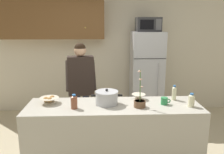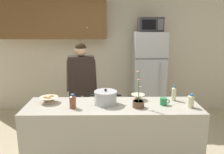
# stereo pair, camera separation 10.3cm
# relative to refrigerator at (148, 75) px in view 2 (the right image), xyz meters

# --- Properties ---
(back_wall_unit) EXTENTS (6.00, 0.48, 2.60)m
(back_wall_unit) POSITION_rel_refrigerator_xyz_m (-1.06, 0.40, 0.57)
(back_wall_unit) COLOR beige
(back_wall_unit) RESTS_ON ground
(kitchen_island) EXTENTS (2.30, 0.68, 0.92)m
(kitchen_island) POSITION_rel_refrigerator_xyz_m (-0.78, -1.85, -0.44)
(kitchen_island) COLOR #BCB7A8
(kitchen_island) RESTS_ON ground
(refrigerator) EXTENTS (0.64, 0.68, 1.80)m
(refrigerator) POSITION_rel_refrigerator_xyz_m (0.00, 0.00, 0.00)
(refrigerator) COLOR #B7BABF
(refrigerator) RESTS_ON ground
(microwave) EXTENTS (0.48, 0.37, 0.28)m
(microwave) POSITION_rel_refrigerator_xyz_m (0.00, -0.02, 1.04)
(microwave) COLOR #2D2D30
(microwave) RESTS_ON refrigerator
(person_near_pot) EXTENTS (0.54, 0.46, 1.66)m
(person_near_pot) POSITION_rel_refrigerator_xyz_m (-1.28, -0.99, 0.14)
(person_near_pot) COLOR #33384C
(person_near_pot) RESTS_ON ground
(cooking_pot) EXTENTS (0.41, 0.30, 0.21)m
(cooking_pot) POSITION_rel_refrigerator_xyz_m (-0.87, -1.81, 0.11)
(cooking_pot) COLOR silver
(cooking_pot) RESTS_ON kitchen_island
(coffee_mug) EXTENTS (0.13, 0.09, 0.10)m
(coffee_mug) POSITION_rel_refrigerator_xyz_m (-0.11, -1.84, 0.07)
(coffee_mug) COLOR #2D8C4C
(coffee_mug) RESTS_ON kitchen_island
(bread_bowl) EXTENTS (0.26, 0.26, 0.10)m
(bread_bowl) POSITION_rel_refrigerator_xyz_m (-1.64, -1.75, 0.07)
(bread_bowl) COLOR beige
(bread_bowl) RESTS_ON kitchen_island
(empty_bowl) EXTENTS (0.19, 0.19, 0.08)m
(empty_bowl) POSITION_rel_refrigerator_xyz_m (-0.42, -1.64, 0.07)
(empty_bowl) COLOR beige
(empty_bowl) RESTS_ON kitchen_island
(bottle_near_edge) EXTENTS (0.08, 0.08, 0.18)m
(bottle_near_edge) POSITION_rel_refrigerator_xyz_m (0.22, -1.95, 0.11)
(bottle_near_edge) COLOR beige
(bottle_near_edge) RESTS_ON kitchen_island
(bottle_mid_counter) EXTENTS (0.08, 0.08, 0.19)m
(bottle_mid_counter) POSITION_rel_refrigerator_xyz_m (-1.29, -1.95, 0.11)
(bottle_mid_counter) COLOR brown
(bottle_mid_counter) RESTS_ON kitchen_island
(bottle_far_corner) EXTENTS (0.06, 0.06, 0.21)m
(bottle_far_corner) POSITION_rel_refrigerator_xyz_m (0.07, -1.67, 0.12)
(bottle_far_corner) COLOR beige
(bottle_far_corner) RESTS_ON kitchen_island
(potted_orchid) EXTENTS (0.15, 0.15, 0.49)m
(potted_orchid) POSITION_rel_refrigerator_xyz_m (-0.45, -1.93, 0.08)
(potted_orchid) COLOR brown
(potted_orchid) RESTS_ON kitchen_island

